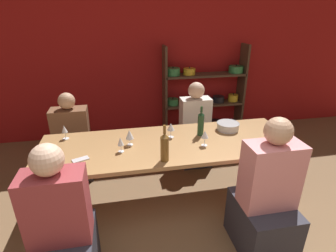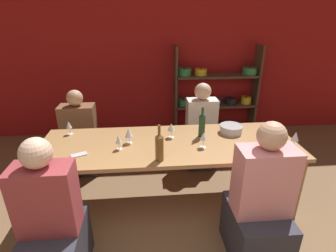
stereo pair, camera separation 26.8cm
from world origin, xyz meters
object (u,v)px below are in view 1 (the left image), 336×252
person_near_b (265,205)px  person_near_a (64,239)px  person_far_b (74,146)px  wine_glass_empty_c (64,130)px  wine_bottle_dark (201,123)px  dining_table (170,149)px  wine_glass_white_b (205,135)px  wine_glass_empty_a (171,127)px  mixing_bowl (228,126)px  wine_glass_empty_d (291,131)px  cell_phone (81,159)px  person_far_a (194,134)px  shelf_unit (204,100)px  wine_bottle_green (165,147)px  wine_glass_empty_b (129,135)px  wine_glass_white_a (120,142)px

person_near_b → person_near_a: bearing=-178.4°
person_far_b → wine_glass_empty_c: bearing=93.6°
wine_bottle_dark → dining_table: bearing=-161.4°
wine_glass_white_b → wine_glass_empty_a: bearing=139.2°
mixing_bowl → wine_glass_white_b: 0.51m
person_near_a → person_far_b: 1.66m
wine_glass_empty_d → cell_phone: wine_glass_empty_d is taller
wine_glass_white_b → person_far_a: bearing=79.0°
wine_bottle_dark → cell_phone: wine_bottle_dark is taller
mixing_bowl → wine_glass_empty_c: wine_glass_empty_c is taller
person_far_b → shelf_unit: bearing=-155.2°
dining_table → wine_glass_empty_c: bearing=164.1°
mixing_bowl → person_near_b: size_ratio=0.21×
wine_glass_empty_c → person_far_a: person_far_a is taller
shelf_unit → wine_bottle_green: shelf_unit is taller
wine_glass_empty_a → wine_glass_empty_b: (-0.45, -0.10, -0.00)m
wine_glass_empty_b → person_near_b: (1.10, -0.82, -0.40)m
wine_glass_empty_a → dining_table: bearing=-105.9°
wine_bottle_green → mixing_bowl: bearing=32.5°
wine_glass_white_b → wine_bottle_dark: bearing=82.1°
wine_glass_white_a → person_near_b: person_near_b is taller
shelf_unit → person_near_b: 2.59m
shelf_unit → person_far_b: bearing=-155.2°
wine_bottle_dark → person_near_a: person_near_a is taller
shelf_unit → person_near_a: bearing=-126.6°
wine_glass_empty_a → cell_phone: bearing=-161.0°
wine_glass_empty_c → shelf_unit: bearing=35.7°
wine_glass_empty_b → cell_phone: (-0.47, -0.22, -0.11)m
person_near_a → person_far_b: size_ratio=1.11×
dining_table → wine_glass_empty_d: bearing=-9.4°
cell_phone → person_far_b: bearing=103.3°
wine_glass_empty_b → person_far_b: person_far_b is taller
wine_glass_empty_d → dining_table: bearing=170.6°
wine_glass_white_a → person_far_b: size_ratio=0.14×
wine_bottle_dark → person_far_a: 0.84m
wine_glass_white_a → cell_phone: wine_glass_white_a is taller
shelf_unit → person_far_b: shelf_unit is taller
wine_glass_white_a → wine_glass_empty_c: (-0.58, 0.41, 0.00)m
dining_table → wine_glass_white_a: size_ratio=17.12×
wine_glass_empty_d → cell_phone: 2.14m
mixing_bowl → wine_glass_white_b: size_ratio=1.59×
wine_glass_white_b → cell_phone: (-1.22, -0.06, -0.12)m
dining_table → wine_bottle_green: size_ratio=7.61×
wine_glass_empty_c → wine_glass_empty_d: 2.40m
wine_glass_empty_c → wine_glass_white_b: (1.43, -0.44, 0.01)m
dining_table → wine_glass_empty_c: wine_glass_empty_c is taller
wine_glass_empty_a → person_near_b: size_ratio=0.13×
dining_table → person_near_a: 1.30m
wine_glass_empty_c → cell_phone: bearing=-67.5°
shelf_unit → wine_glass_empty_d: bearing=-82.0°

